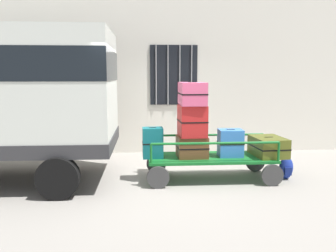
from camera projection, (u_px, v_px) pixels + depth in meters
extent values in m
plane|color=gray|center=(168.00, 179.00, 6.74)|extent=(40.00, 40.00, 0.00)
cube|color=silver|center=(161.00, 55.00, 8.85)|extent=(12.00, 0.30, 5.00)
cube|color=black|center=(174.00, 75.00, 8.77)|extent=(1.20, 0.04, 1.50)
cylinder|color=gray|center=(156.00, 75.00, 8.70)|extent=(0.03, 0.03, 1.50)
cylinder|color=gray|center=(168.00, 75.00, 8.72)|extent=(0.03, 0.03, 1.50)
cylinder|color=gray|center=(180.00, 75.00, 8.74)|extent=(0.03, 0.03, 1.50)
cylinder|color=gray|center=(191.00, 75.00, 8.76)|extent=(0.03, 0.03, 1.50)
cylinder|color=black|center=(58.00, 178.00, 5.59)|extent=(0.70, 0.22, 0.70)
cube|color=#146023|center=(211.00, 158.00, 6.64)|extent=(2.40, 0.94, 0.05)
cylinder|color=#383838|center=(272.00, 175.00, 6.26)|extent=(0.40, 0.06, 0.40)
cylinder|color=#383838|center=(255.00, 162.00, 7.23)|extent=(0.40, 0.06, 0.40)
cylinder|color=#383838|center=(158.00, 178.00, 6.12)|extent=(0.40, 0.06, 0.40)
cylinder|color=#383838|center=(156.00, 164.00, 7.09)|extent=(0.40, 0.06, 0.40)
cylinder|color=#146023|center=(279.00, 152.00, 6.27)|extent=(0.04, 0.04, 0.34)
cylinder|color=#146023|center=(263.00, 143.00, 7.11)|extent=(0.04, 0.04, 0.34)
cylinder|color=#146023|center=(151.00, 154.00, 6.11)|extent=(0.04, 0.04, 0.34)
cylinder|color=#146023|center=(150.00, 144.00, 6.96)|extent=(0.04, 0.04, 0.34)
cylinder|color=#146023|center=(216.00, 143.00, 6.16)|extent=(2.32, 0.04, 0.04)
cylinder|color=#146023|center=(207.00, 135.00, 7.01)|extent=(2.32, 0.04, 0.04)
cube|color=#0F5960|center=(153.00, 143.00, 6.51)|extent=(0.39, 0.32, 0.57)
cube|color=black|center=(153.00, 143.00, 6.51)|extent=(0.40, 0.33, 0.02)
cube|color=black|center=(153.00, 128.00, 6.47)|extent=(0.13, 0.04, 0.02)
cube|color=brown|center=(192.00, 147.00, 6.59)|extent=(0.58, 0.54, 0.40)
cube|color=black|center=(192.00, 147.00, 6.59)|extent=(0.59, 0.55, 0.02)
cube|color=black|center=(192.00, 136.00, 6.56)|extent=(0.16, 0.04, 0.02)
cube|color=#B21E1E|center=(192.00, 121.00, 6.51)|extent=(0.52, 0.60, 0.58)
cube|color=black|center=(192.00, 121.00, 6.51)|extent=(0.53, 0.61, 0.02)
cube|color=black|center=(192.00, 106.00, 6.46)|extent=(0.16, 0.04, 0.02)
cube|color=#CC4C72|center=(192.00, 94.00, 6.47)|extent=(0.47, 0.74, 0.42)
cube|color=black|center=(192.00, 94.00, 6.47)|extent=(0.48, 0.75, 0.02)
cube|color=black|center=(192.00, 83.00, 6.44)|extent=(0.16, 0.03, 0.02)
cube|color=#3372C6|center=(230.00, 143.00, 6.63)|extent=(0.45, 0.35, 0.52)
cube|color=black|center=(230.00, 143.00, 6.63)|extent=(0.46, 0.36, 0.02)
cube|color=black|center=(231.00, 130.00, 6.59)|extent=(0.16, 0.03, 0.02)
cube|color=#4C5119|center=(268.00, 146.00, 6.68)|extent=(0.62, 0.80, 0.36)
cube|color=black|center=(268.00, 146.00, 6.68)|extent=(0.63, 0.81, 0.02)
cube|color=black|center=(269.00, 137.00, 6.66)|extent=(0.16, 0.04, 0.02)
ellipsoid|color=navy|center=(286.00, 168.00, 6.70)|extent=(0.27, 0.19, 0.44)
cube|color=navy|center=(288.00, 171.00, 6.61)|extent=(0.14, 0.06, 0.15)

